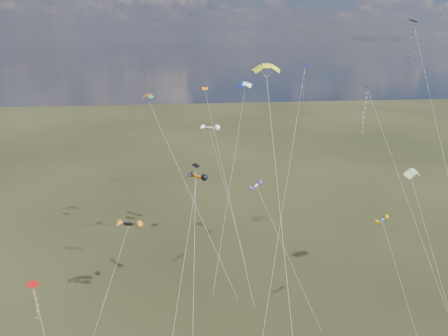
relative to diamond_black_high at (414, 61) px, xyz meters
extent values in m
cube|color=black|center=(-0.07, 1.45, 5.32)|extent=(1.23, 1.28, 0.41)
cube|color=#0D174F|center=(-13.88, 5.19, -0.64)|extent=(1.21, 1.21, 0.35)
cylinder|color=silver|center=(-19.38, -6.22, -17.03)|extent=(11.03, 22.85, 32.78)
cube|color=black|center=(-30.90, -5.78, -12.17)|extent=(1.16, 1.16, 0.33)
cylinder|color=silver|center=(-31.82, -14.13, -22.79)|extent=(1.85, 16.72, 21.26)
cube|color=#A60A09|center=(-47.09, -19.47, -18.92)|extent=(1.18, 1.19, 0.27)
cube|color=#0F0D4E|center=(-5.22, 2.56, -3.77)|extent=(0.81, 0.85, 0.32)
cylinder|color=silver|center=(-0.88, -4.32, -18.59)|extent=(8.69, 13.80, 29.66)
cube|color=#332316|center=(3.45, -11.21, -33.35)|extent=(0.10, 0.10, 0.12)
cube|color=orange|center=(-28.49, 9.17, -4.41)|extent=(0.96, 0.91, 0.34)
cylinder|color=silver|center=(-25.79, 1.25, -18.91)|extent=(5.44, 15.89, 29.02)
cube|color=#332316|center=(-23.08, -6.68, -33.35)|extent=(0.10, 0.10, 0.12)
cylinder|color=silver|center=(-23.69, -22.64, -16.52)|extent=(0.39, 19.05, 33.81)
cylinder|color=silver|center=(-25.32, 3.68, -18.69)|extent=(6.94, 14.61, 29.47)
cube|color=#332316|center=(-28.78, -3.61, -33.35)|extent=(0.10, 0.10, 0.12)
cylinder|color=silver|center=(1.33, -8.68, -24.45)|extent=(0.69, 13.20, 17.94)
cylinder|color=silver|center=(-31.43, 5.69, -19.80)|extent=(12.69, 20.63, 27.24)
cube|color=#332316|center=(-25.10, -4.61, -33.35)|extent=(0.10, 0.10, 0.12)
ellipsoid|color=black|center=(-40.04, -3.43, -20.87)|extent=(3.46, 1.79, 1.02)
cylinder|color=silver|center=(-42.41, -6.56, -27.14)|extent=(4.78, 6.30, 12.56)
cube|color=#332316|center=(-44.79, -9.70, -33.35)|extent=(0.10, 0.10, 0.12)
ellipsoid|color=#D76A00|center=(-30.57, -1.48, -15.12)|extent=(2.85, 2.79, 1.06)
cylinder|color=silver|center=(-32.91, -8.90, -24.27)|extent=(4.70, 14.85, 18.31)
ellipsoid|color=silver|center=(-21.82, 0.12, -17.42)|extent=(2.16, 2.62, 0.70)
cylinder|color=silver|center=(-18.58, -6.28, -25.42)|extent=(6.51, 12.81, 16.01)
cube|color=#332316|center=(-15.33, -12.67, -33.35)|extent=(0.10, 0.10, 0.12)
ellipsoid|color=red|center=(-27.21, 17.07, -12.36)|extent=(3.57, 2.70, 1.24)
cylinder|color=silver|center=(-24.78, 10.51, -22.89)|extent=(4.90, 13.15, 21.07)
cube|color=#332316|center=(-22.35, 3.95, -33.35)|extent=(0.10, 0.10, 0.12)
ellipsoid|color=#1360B0|center=(-7.69, -10.41, -18.76)|extent=(2.08, 1.80, 0.67)
cylinder|color=silver|center=(-6.22, -14.33, -26.09)|extent=(2.98, 7.86, 14.67)
camera|label=1|loc=(-33.19, -53.54, 2.99)|focal=32.00mm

